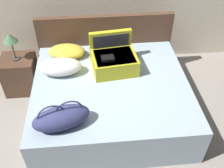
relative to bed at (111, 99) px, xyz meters
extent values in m
plane|color=gray|center=(0.00, -0.40, -0.25)|extent=(12.00, 12.00, 0.00)
cube|color=#99ADBC|center=(0.00, 0.00, 0.00)|extent=(1.84, 1.67, 0.50)
cube|color=#4C3323|center=(0.00, 0.88, 0.21)|extent=(1.87, 0.08, 0.93)
cube|color=gold|center=(0.07, 0.26, 0.36)|extent=(0.57, 0.47, 0.21)
cube|color=#28282D|center=(0.07, 0.26, 0.39)|extent=(0.51, 0.41, 0.15)
cube|color=black|center=(-0.02, 0.19, 0.48)|extent=(0.16, 0.13, 0.04)
cube|color=gold|center=(0.04, 0.49, 0.46)|extent=(0.53, 0.12, 0.41)
cube|color=#28282D|center=(0.04, 0.45, 0.46)|extent=(0.45, 0.06, 0.35)
ellipsoid|color=navy|center=(-0.54, -0.58, 0.36)|extent=(0.62, 0.41, 0.22)
torus|color=navy|center=(-0.62, -0.60, 0.42)|extent=(0.27, 0.09, 0.27)
torus|color=navy|center=(-0.46, -0.56, 0.42)|extent=(0.27, 0.09, 0.27)
ellipsoid|color=gold|center=(-0.53, 0.60, 0.33)|extent=(0.51, 0.36, 0.15)
ellipsoid|color=white|center=(-0.59, 0.24, 0.35)|extent=(0.51, 0.28, 0.20)
cube|color=#4C3323|center=(-1.20, 0.59, 0.01)|extent=(0.44, 0.40, 0.52)
cylinder|color=#3F3833|center=(-1.20, 0.59, 0.27)|extent=(0.11, 0.11, 0.01)
cylinder|color=#4C443D|center=(-1.20, 0.59, 0.41)|extent=(0.02, 0.02, 0.25)
cone|color=#4C724C|center=(-1.20, 0.59, 0.59)|extent=(0.18, 0.18, 0.11)
camera|label=1|loc=(-0.21, -2.30, 2.28)|focal=41.85mm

